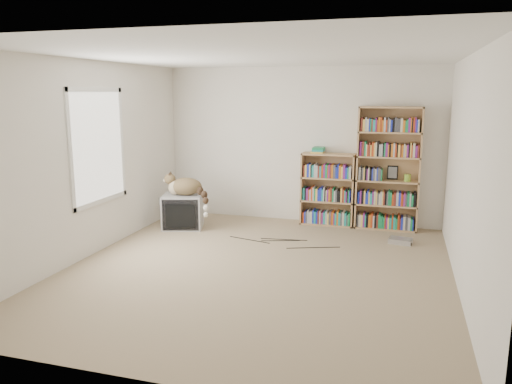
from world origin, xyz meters
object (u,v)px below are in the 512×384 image
(dvd_player, at_px, (401,241))
(cat, at_px, (189,189))
(bookcase_tall, at_px, (388,172))
(bookcase_short, at_px, (328,192))
(crt_tv, at_px, (183,211))

(dvd_player, bearing_deg, cat, -168.44)
(bookcase_tall, bearing_deg, bookcase_short, -179.99)
(cat, xyz_separation_m, dvd_player, (3.19, 0.12, -0.59))
(dvd_player, bearing_deg, bookcase_short, 156.30)
(bookcase_tall, relative_size, bookcase_short, 1.64)
(cat, xyz_separation_m, bookcase_tall, (2.94, 0.87, 0.27))
(bookcase_tall, xyz_separation_m, dvd_player, (0.24, -0.76, -0.86))
(bookcase_tall, distance_m, bookcase_short, 0.99)
(bookcase_short, xyz_separation_m, dvd_player, (1.16, -0.76, -0.49))
(bookcase_tall, height_order, bookcase_short, bookcase_tall)
(crt_tv, height_order, bookcase_tall, bookcase_tall)
(bookcase_tall, relative_size, dvd_player, 6.07)
(cat, distance_m, bookcase_short, 2.21)
(crt_tv, xyz_separation_m, bookcase_short, (2.15, 0.84, 0.27))
(crt_tv, bearing_deg, cat, -33.57)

